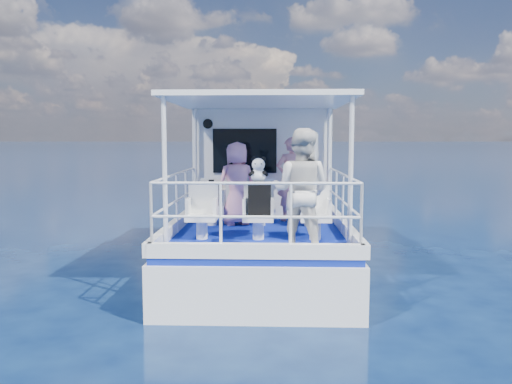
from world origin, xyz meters
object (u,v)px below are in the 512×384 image
backpack_center (260,199)px  passenger_port_fwd (237,184)px  panda (258,170)px  passenger_stbd_aft (301,191)px

backpack_center → passenger_port_fwd: bearing=108.1°
backpack_center → panda: size_ratio=1.34×
passenger_port_fwd → panda: (0.44, -1.39, 0.34)m
panda → passenger_port_fwd: bearing=107.5°
passenger_stbd_aft → backpack_center: size_ratio=3.25×
passenger_stbd_aft → backpack_center: bearing=-35.1°
passenger_stbd_aft → backpack_center: (-0.60, 0.91, -0.22)m
passenger_stbd_aft → backpack_center: 1.11m
passenger_stbd_aft → panda: 1.13m
passenger_port_fwd → backpack_center: size_ratio=2.89×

